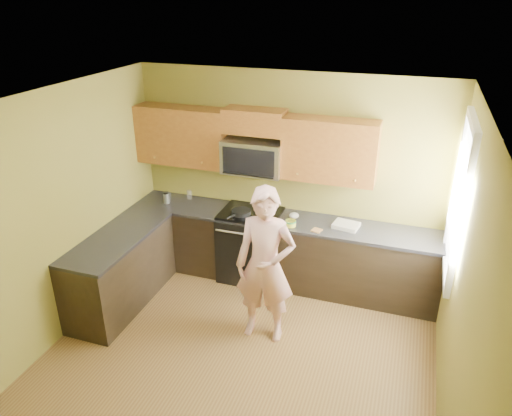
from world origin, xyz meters
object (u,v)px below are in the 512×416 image
at_px(frying_pan, 241,214).
at_px(microwave, 254,172).
at_px(stove, 251,244).
at_px(butter_tub, 290,226).
at_px(woman, 265,266).
at_px(travel_mug, 167,203).

bearing_deg(frying_pan, microwave, 88.04).
xyz_separation_m(stove, microwave, (0.00, 0.12, 0.97)).
bearing_deg(butter_tub, woman, -91.64).
distance_m(microwave, frying_pan, 0.55).
relative_size(microwave, butter_tub, 5.73).
distance_m(microwave, woman, 1.45).
bearing_deg(woman, travel_mug, 144.91).
relative_size(stove, butter_tub, 7.16).
relative_size(stove, travel_mug, 5.95).
height_order(woman, butter_tub, woman).
distance_m(woman, travel_mug, 2.04).
bearing_deg(microwave, butter_tub, -26.58).
relative_size(stove, woman, 0.54).
distance_m(woman, frying_pan, 1.19).
relative_size(frying_pan, travel_mug, 2.70).
xyz_separation_m(microwave, frying_pan, (-0.09, -0.22, -0.50)).
distance_m(stove, woman, 1.29).
height_order(microwave, butter_tub, microwave).
height_order(woman, frying_pan, woman).
bearing_deg(microwave, stove, -90.00).
xyz_separation_m(stove, frying_pan, (-0.09, -0.09, 0.47)).
relative_size(woman, frying_pan, 4.11).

